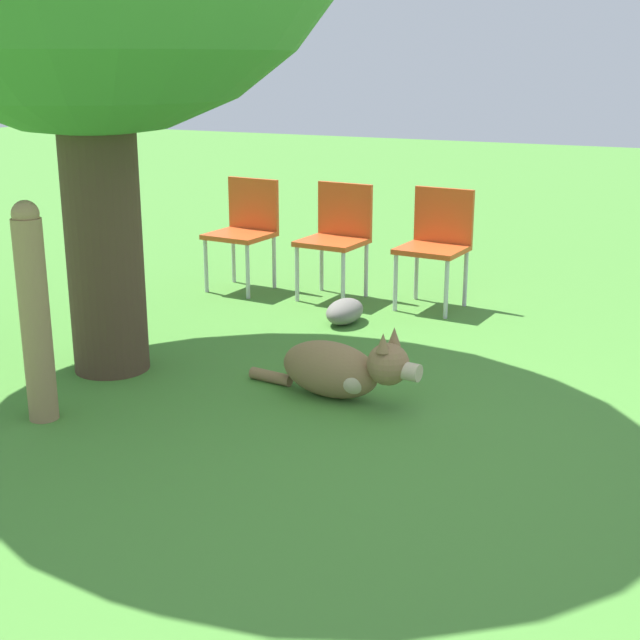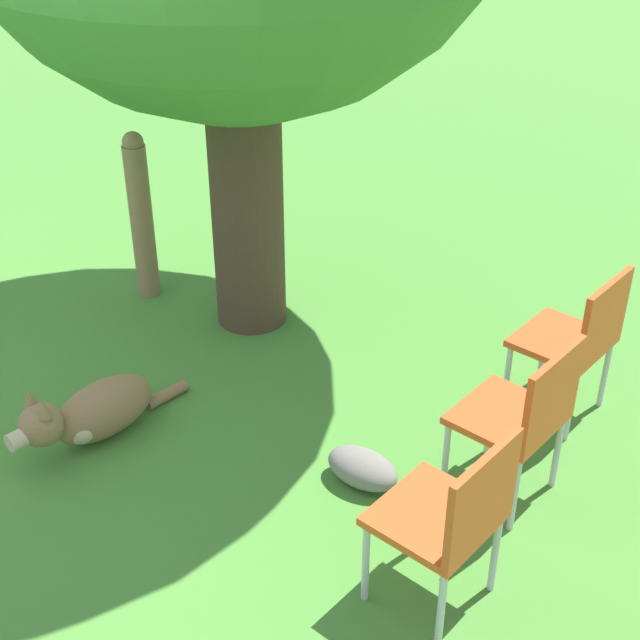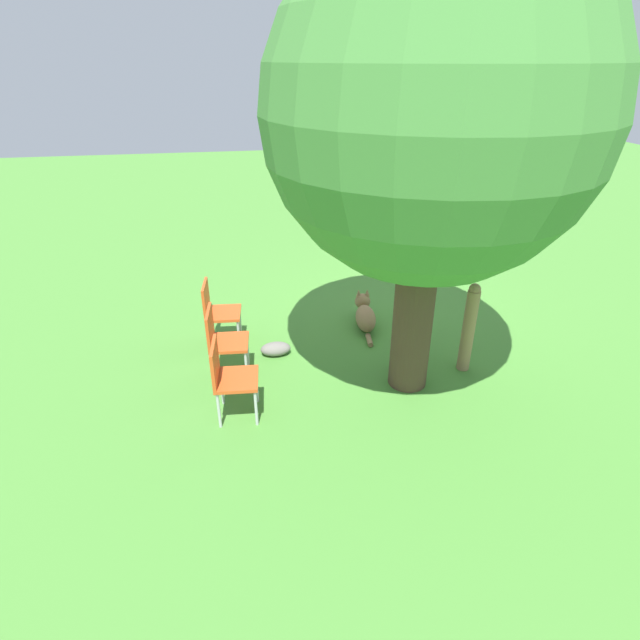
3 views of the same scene
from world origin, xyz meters
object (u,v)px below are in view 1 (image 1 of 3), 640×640
object	(u,v)px
red_chair_2	(245,226)
red_chair_1	(337,232)
red_chair_0	(437,239)
dog	(343,369)
fence_post	(35,312)

from	to	relation	value
red_chair_2	red_chair_1	bearing A→B (deg)	99.22
red_chair_0	red_chair_2	world-z (taller)	same
dog	red_chair_1	size ratio (longest dim) A/B	1.23
red_chair_1	red_chair_2	xyz separation A→B (m)	(-0.06, 0.74, 0.00)
red_chair_0	red_chair_1	bearing A→B (deg)	-80.78
dog	red_chair_0	distance (m)	1.97
dog	red_chair_2	world-z (taller)	red_chair_2
dog	red_chair_2	xyz separation A→B (m)	(1.82, 1.61, 0.32)
red_chair_0	fence_post	bearing A→B (deg)	-16.61
dog	red_chair_2	bearing A→B (deg)	138.53
red_chair_1	dog	bearing A→B (deg)	29.56
dog	red_chair_0	world-z (taller)	red_chair_0
fence_post	red_chair_0	size ratio (longest dim) A/B	1.30
red_chair_1	red_chair_2	distance (m)	0.74
red_chair_2	fence_post	bearing A→B (deg)	12.78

